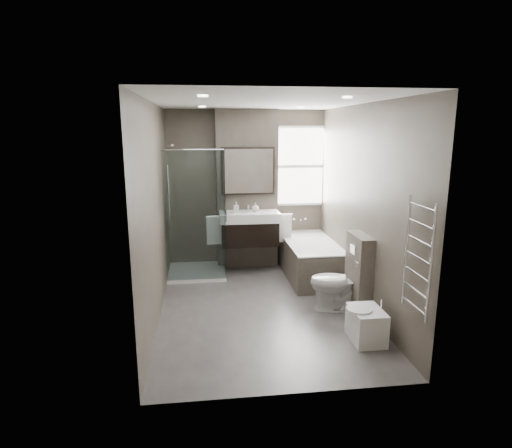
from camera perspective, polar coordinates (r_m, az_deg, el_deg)
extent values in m
cube|color=#4F4A48|center=(5.73, 0.72, -11.24)|extent=(2.65, 3.85, 0.05)
cube|color=silver|center=(5.25, 0.81, 16.24)|extent=(2.65, 3.85, 0.05)
cube|color=#544B41|center=(7.22, -1.35, 4.70)|extent=(2.65, 0.05, 2.60)
cube|color=#544B41|center=(3.49, 5.13, -3.94)|extent=(2.65, 0.05, 2.60)
cube|color=#544B41|center=(5.32, -13.52, 1.51)|extent=(0.05, 3.85, 2.60)
cube|color=#544B41|center=(5.67, 14.15, 2.14)|extent=(0.05, 3.85, 2.60)
cube|color=#4F483E|center=(7.08, -1.22, 4.54)|extent=(1.00, 0.25, 2.60)
cube|color=black|center=(6.85, -0.90, -1.18)|extent=(0.90, 0.45, 0.38)
cube|color=white|center=(6.80, -0.90, 0.99)|extent=(0.95, 0.47, 0.15)
cylinder|color=silver|center=(6.94, -1.06, 2.37)|extent=(0.03, 0.03, 0.12)
cylinder|color=silver|center=(6.87, -1.01, 2.73)|extent=(0.02, 0.12, 0.02)
cube|color=black|center=(6.88, -1.10, 7.08)|extent=(0.86, 0.06, 0.76)
cube|color=white|center=(6.84, -1.07, 7.05)|extent=(0.80, 0.02, 0.70)
cube|color=silver|center=(6.78, -5.58, -0.86)|extent=(0.24, 0.06, 0.44)
cube|color=silver|center=(6.90, 3.75, -0.59)|extent=(0.24, 0.06, 0.44)
cube|color=white|center=(7.02, -7.86, -6.33)|extent=(0.90, 0.90, 0.06)
cube|color=white|center=(6.33, -8.16, 0.97)|extent=(0.88, 0.01, 1.94)
cube|color=white|center=(6.77, -4.35, 1.82)|extent=(0.01, 0.88, 1.94)
cylinder|color=silver|center=(6.75, -11.57, 3.46)|extent=(0.02, 0.02, 1.00)
cube|color=#4F483E|center=(6.81, 7.20, -4.73)|extent=(0.75, 1.60, 0.55)
cube|color=white|center=(6.73, 7.27, -2.45)|extent=(0.75, 1.60, 0.03)
cube|color=white|center=(6.75, 7.25, -2.99)|extent=(0.61, 1.42, 0.12)
cube|color=white|center=(7.28, 5.80, 7.67)|extent=(0.98, 0.04, 1.33)
cube|color=white|center=(7.26, 5.84, 7.66)|extent=(0.90, 0.01, 1.25)
cube|color=white|center=(7.25, 5.85, 7.65)|extent=(0.90, 0.01, 0.05)
imported|color=white|center=(5.61, 10.97, -7.69)|extent=(0.80, 0.59, 0.73)
cube|color=#4F483E|center=(5.60, 13.53, -6.41)|extent=(0.18, 0.55, 1.00)
cube|color=silver|center=(5.48, 12.77, -3.31)|extent=(0.01, 0.16, 0.11)
cube|color=white|center=(4.97, 14.50, -12.91)|extent=(0.33, 0.46, 0.37)
cylinder|color=white|center=(4.87, 13.59, -11.12)|extent=(0.28, 0.28, 0.05)
cylinder|color=silver|center=(4.93, 16.42, -10.10)|extent=(0.02, 0.02, 0.10)
cylinder|color=silver|center=(4.07, 22.31, -5.08)|extent=(0.03, 0.03, 1.10)
cylinder|color=silver|center=(4.46, 19.45, -3.36)|extent=(0.03, 0.03, 1.10)
cube|color=silver|center=(4.26, 20.81, -4.19)|extent=(0.02, 0.46, 1.00)
imported|color=white|center=(6.72, -2.66, 2.24)|extent=(0.08, 0.08, 0.17)
imported|color=white|center=(6.82, -0.08, 2.28)|extent=(0.11, 0.11, 0.14)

